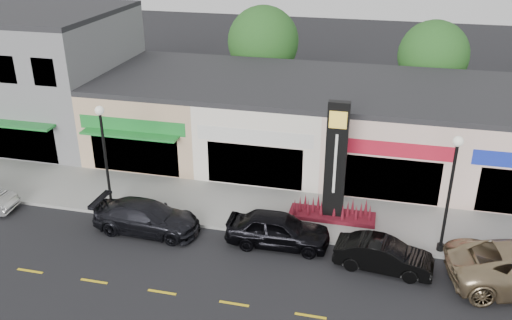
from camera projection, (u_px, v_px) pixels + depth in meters
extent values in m
plane|color=black|center=(253.00, 260.00, 23.71)|extent=(120.00, 120.00, 0.00)
cube|color=gray|center=(273.00, 210.00, 27.52)|extent=(52.00, 4.30, 0.15)
cube|color=gray|center=(263.00, 233.00, 25.53)|extent=(52.00, 0.20, 0.15)
cube|color=slate|center=(32.00, 75.00, 36.02)|extent=(12.00, 10.00, 8.00)
cube|color=#262628|center=(20.00, 11.00, 34.29)|extent=(12.00, 10.00, 0.30)
cube|color=black|center=(5.00, 69.00, 30.47)|extent=(1.40, 0.10, 1.60)
cube|color=black|center=(44.00, 72.00, 29.94)|extent=(1.40, 0.10, 1.60)
cube|color=tan|center=(167.00, 111.00, 34.73)|extent=(7.00, 10.00, 4.50)
cube|color=#262628|center=(164.00, 74.00, 33.73)|extent=(7.00, 10.00, 0.30)
cube|color=black|center=(135.00, 153.00, 30.71)|extent=(5.25, 0.10, 2.40)
cube|color=#1C812F|center=(132.00, 125.00, 30.00)|extent=(6.30, 0.12, 0.80)
cube|color=#1C812F|center=(129.00, 135.00, 29.77)|extent=(5.60, 0.90, 0.12)
cube|color=silver|center=(274.00, 120.00, 33.24)|extent=(7.00, 10.00, 4.50)
cube|color=#262628|center=(274.00, 82.00, 32.24)|extent=(7.00, 10.00, 0.30)
cube|color=black|center=(255.00, 166.00, 29.22)|extent=(5.25, 0.10, 2.40)
cube|color=silver|center=(255.00, 136.00, 28.51)|extent=(6.30, 0.12, 0.80)
cube|color=beige|center=(390.00, 129.00, 31.75)|extent=(7.00, 10.00, 4.50)
cube|color=#262628|center=(395.00, 90.00, 30.75)|extent=(7.00, 10.00, 0.30)
cube|color=black|center=(387.00, 179.00, 27.73)|extent=(5.25, 0.10, 2.40)
cube|color=red|center=(391.00, 149.00, 27.02)|extent=(6.30, 0.12, 0.80)
cylinder|color=#382619|center=(263.00, 89.00, 41.12)|extent=(0.36, 0.36, 3.15)
sphere|color=#1F5219|center=(263.00, 41.00, 39.59)|extent=(5.20, 5.20, 5.20)
cylinder|color=#382619|center=(427.00, 102.00, 38.60)|extent=(0.36, 0.36, 2.97)
sphere|color=#1F5219|center=(433.00, 55.00, 37.18)|extent=(4.80, 4.80, 4.80)
cylinder|color=black|center=(112.00, 205.00, 27.49)|extent=(0.32, 0.32, 0.30)
cylinder|color=black|center=(106.00, 161.00, 26.45)|extent=(0.14, 0.14, 5.00)
sphere|color=silver|center=(100.00, 110.00, 25.36)|extent=(0.44, 0.44, 0.44)
cylinder|color=black|center=(440.00, 247.00, 24.09)|extent=(0.32, 0.32, 0.30)
cylinder|color=black|center=(449.00, 198.00, 23.04)|extent=(0.14, 0.14, 5.00)
sphere|color=silver|center=(458.00, 141.00, 21.95)|extent=(0.44, 0.44, 0.44)
cube|color=#5A0F15|center=(332.00, 216.00, 26.67)|extent=(4.20, 1.30, 0.20)
cube|color=black|center=(336.00, 162.00, 25.46)|extent=(1.00, 0.40, 6.00)
cube|color=yellow|center=(338.00, 120.00, 24.35)|extent=(0.80, 0.05, 0.80)
cube|color=silver|center=(335.00, 164.00, 25.27)|extent=(0.12, 0.04, 3.00)
imported|color=black|center=(147.00, 217.00, 25.57)|extent=(2.19, 5.16, 1.48)
imported|color=black|center=(278.00, 229.00, 24.49)|extent=(2.00, 4.75, 1.60)
imported|color=black|center=(384.00, 255.00, 22.86)|extent=(1.88, 4.25, 1.36)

